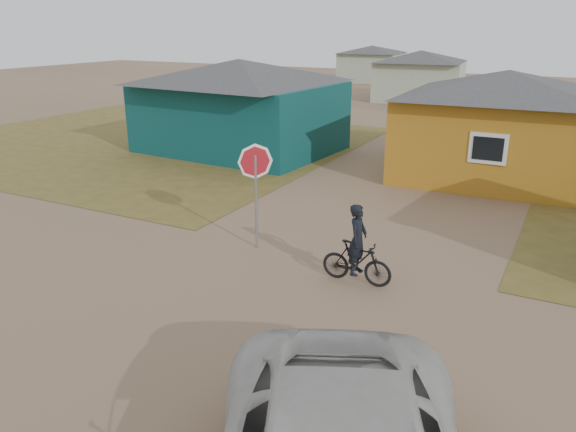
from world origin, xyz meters
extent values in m
plane|color=#83644B|center=(0.00, 0.00, 0.00)|extent=(120.00, 120.00, 0.00)
cube|color=brown|center=(-14.00, 13.00, 0.01)|extent=(20.00, 18.00, 0.00)
cube|color=#0A383A|center=(-8.50, 13.50, 1.50)|extent=(8.40, 6.54, 3.00)
pyramid|color=#363639|center=(-8.50, 13.50, 3.50)|extent=(8.93, 7.08, 1.00)
cube|color=#AC711A|center=(2.50, 14.00, 1.50)|extent=(7.21, 6.24, 3.00)
pyramid|color=#363639|center=(2.50, 14.00, 3.45)|extent=(7.72, 6.76, 0.90)
cube|color=silver|center=(2.50, 10.97, 1.65)|extent=(1.20, 0.06, 1.00)
cube|color=black|center=(2.50, 10.94, 1.65)|extent=(0.95, 0.04, 0.75)
cube|color=#9DAA92|center=(-6.00, 34.00, 1.40)|extent=(6.49, 5.60, 2.80)
pyramid|color=#363639|center=(-6.00, 34.00, 3.20)|extent=(7.04, 6.15, 0.80)
cube|color=#9DAA92|center=(-14.00, 46.00, 1.35)|extent=(5.75, 5.28, 2.70)
pyramid|color=#363639|center=(-14.00, 46.00, 3.05)|extent=(6.28, 5.81, 0.70)
cylinder|color=gray|center=(-1.89, 3.78, 1.21)|extent=(0.07, 0.07, 2.43)
imported|color=black|center=(1.12, 3.03, 0.48)|extent=(1.61, 0.46, 0.97)
imported|color=black|center=(1.12, 3.03, 1.02)|extent=(0.38, 0.58, 1.59)
camera|label=1|loc=(5.06, -7.70, 5.47)|focal=35.00mm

